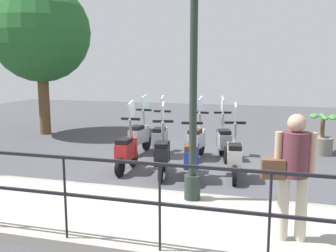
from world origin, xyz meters
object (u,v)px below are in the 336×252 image
tree_large (40,33)px  scooter_near_2 (162,154)px  pedestrian_with_bag (293,168)px  scooter_far_0 (224,140)px  scooter_near_1 (191,157)px  scooter_far_2 (160,138)px  potted_palm (322,138)px  scooter_near_3 (127,150)px  lamp_post_near (193,76)px  scooter_far_1 (197,140)px  scooter_far_3 (139,135)px  scooter_near_0 (234,156)px

tree_large → scooter_near_2: (-3.69, -5.22, -2.87)m
pedestrian_with_bag → scooter_far_0: size_ratio=1.03×
tree_large → scooter_far_0: size_ratio=3.24×
pedestrian_with_bag → scooter_near_1: 3.19m
pedestrian_with_bag → scooter_far_2: pedestrian_with_bag is taller
potted_palm → scooter_near_3: (-2.87, 4.32, 0.04)m
tree_large → lamp_post_near: bearing=-130.2°
scooter_near_2 → tree_large: bearing=42.7°
scooter_far_2 → scooter_far_0: bearing=-89.7°
scooter_far_1 → tree_large: bearing=76.2°
scooter_far_2 → scooter_far_3: 0.65m
potted_palm → scooter_far_2: (-1.34, 4.01, 0.04)m
lamp_post_near → scooter_far_1: lamp_post_near is taller
tree_large → scooter_near_1: size_ratio=3.24×
lamp_post_near → scooter_far_3: size_ratio=2.93×
scooter_near_0 → lamp_post_near: bearing=157.2°
scooter_far_1 → scooter_near_0: bearing=-138.1°
scooter_far_2 → scooter_far_1: bearing=-94.6°
lamp_post_near → tree_large: size_ratio=0.90×
pedestrian_with_bag → scooter_near_2: bearing=34.5°
scooter_far_3 → scooter_far_0: bearing=-82.4°
scooter_far_3 → scooter_far_2: bearing=-96.4°
tree_large → scooter_near_0: 8.07m
scooter_near_0 → scooter_near_2: bearing=91.7°
tree_large → scooter_far_0: tree_large is taller
scooter_near_0 → scooter_far_0: 1.67m
scooter_far_0 → scooter_far_2: size_ratio=1.00×
potted_palm → scooter_near_1: size_ratio=0.69×
pedestrian_with_bag → scooter_near_0: pedestrian_with_bag is taller
potted_palm → scooter_near_2: (-3.02, 3.47, 0.04)m
scooter_near_1 → scooter_near_3: bearing=71.7°
lamp_post_near → scooter_far_2: 3.92m
lamp_post_near → scooter_far_3: (3.38, 2.13, -1.67)m
potted_palm → scooter_far_0: size_ratio=0.69×
tree_large → scooter_far_3: (-1.85, -4.05, -2.87)m
tree_large → scooter_near_3: size_ratio=3.24×
lamp_post_near → scooter_near_0: lamp_post_near is taller
scooter_near_2 → lamp_post_near: bearing=-160.0°
scooter_near_2 → scooter_far_2: same height
pedestrian_with_bag → potted_palm: size_ratio=1.50×
tree_large → scooter_near_3: tree_large is taller
lamp_post_near → scooter_near_3: bearing=47.1°
scooter_near_1 → scooter_near_3: 1.50m
scooter_near_1 → scooter_near_0: bearing=-82.1°
lamp_post_near → pedestrian_with_bag: (-1.09, -1.47, -1.07)m
scooter_far_3 → scooter_near_1: bearing=-128.7°
scooter_near_2 → scooter_near_3: size_ratio=1.00×
potted_palm → scooter_near_2: size_ratio=0.69×
scooter_near_0 → scooter_near_3: (-0.07, 2.33, 0.00)m
tree_large → potted_palm: (-0.67, -8.69, -2.91)m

